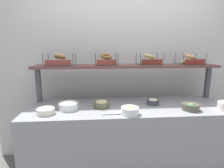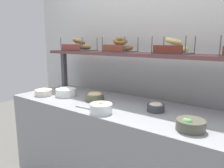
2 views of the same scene
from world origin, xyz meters
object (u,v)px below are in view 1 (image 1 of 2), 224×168
bowl_cream_cheese (68,105)px  bowl_veggie_mix (191,107)px  bowl_fruit_salad (130,111)px  bagel_basket_plain (149,61)px  bowl_potato_salad (46,110)px  bagel_basket_cinnamon_raisin (106,61)px  serving_spoon_near_plate (115,114)px  bagel_basket_sesame (190,61)px  bagel_basket_everything (60,61)px  bowl_hummus (101,104)px  bowl_tuna_salad (153,101)px

bowl_cream_cheese → bowl_veggie_mix: bearing=-5.7°
bowl_fruit_salad → bagel_basket_plain: bagel_basket_plain is taller
bowl_potato_salad → bagel_basket_plain: bagel_basket_plain is taller
bagel_basket_cinnamon_raisin → bowl_cream_cheese: bearing=-140.5°
serving_spoon_near_plate → bagel_basket_sesame: 1.21m
bowl_veggie_mix → bagel_basket_plain: (-0.32, 0.47, 0.44)m
bowl_potato_salad → serving_spoon_near_plate: bearing=-6.1°
bagel_basket_everything → bagel_basket_cinnamon_raisin: 0.54m
serving_spoon_near_plate → bagel_basket_sesame: (0.99, 0.52, 0.47)m
serving_spoon_near_plate → bagel_basket_everything: bearing=139.5°
bowl_cream_cheese → bagel_basket_cinnamon_raisin: size_ratio=0.74×
bowl_fruit_salad → bowl_veggie_mix: size_ratio=0.97×
bagel_basket_everything → bagel_basket_plain: 1.06m
bagel_basket_plain → bagel_basket_sesame: 0.51m
bagel_basket_plain → bowl_veggie_mix: bearing=-55.8°
bowl_fruit_salad → bagel_basket_everything: 0.99m
bowl_hummus → bagel_basket_sesame: bearing=14.7°
bowl_fruit_salad → bowl_tuna_salad: bowl_fruit_salad is taller
bowl_cream_cheese → bagel_basket_everything: size_ratio=0.59×
bowl_cream_cheese → bagel_basket_plain: size_ratio=0.69×
bowl_fruit_salad → bagel_basket_cinnamon_raisin: bagel_basket_cinnamon_raisin is taller
bowl_potato_salad → bagel_basket_plain: (1.14, 0.46, 0.44)m
bowl_fruit_salad → bagel_basket_cinnamon_raisin: size_ratio=0.64×
bowl_potato_salad → bowl_fruit_salad: 0.81m
bowl_hummus → bagel_basket_everything: size_ratio=0.51×
bowl_potato_salad → bagel_basket_plain: size_ratio=0.59×
bowl_hummus → bagel_basket_sesame: size_ratio=0.59×
bowl_potato_salad → bowl_fruit_salad: bowl_fruit_salad is taller
bowl_fruit_salad → bagel_basket_sesame: (0.84, 0.52, 0.44)m
bowl_potato_salad → bowl_tuna_salad: size_ratio=1.25×
bagel_basket_everything → bagel_basket_plain: bearing=1.4°
bowl_hummus → serving_spoon_near_plate: 0.26m
bowl_hummus → bowl_fruit_salad: (0.27, -0.23, -0.00)m
bagel_basket_sesame → bowl_hummus: bearing=-165.3°
bowl_potato_salad → bowl_tuna_salad: (1.13, 0.20, -0.00)m
bowl_tuna_salad → bowl_veggie_mix: 0.39m
bagel_basket_everything → bagel_basket_plain: bagel_basket_everything is taller
bowl_cream_cheese → bagel_basket_everything: 0.55m
bowl_tuna_salad → bowl_hummus: bearing=-175.6°
bagel_basket_cinnamon_raisin → bagel_basket_sesame: (1.04, -0.01, -0.00)m
bowl_fruit_salad → bowl_veggie_mix: bearing=5.9°
bowl_potato_salad → bowl_fruit_salad: size_ratio=0.99×
bagel_basket_sesame → bagel_basket_cinnamon_raisin: bearing=179.6°
bowl_potato_salad → bowl_cream_cheese: size_ratio=0.86×
bowl_hummus → bowl_veggie_mix: size_ratio=0.97×
bowl_hummus → bowl_fruit_salad: bearing=-41.2°
bowl_hummus → serving_spoon_near_plate: (0.12, -0.23, -0.03)m
bowl_potato_salad → bowl_tuna_salad: bearing=10.1°
bowl_fruit_salad → serving_spoon_near_plate: bearing=177.6°
bowl_potato_salad → bagel_basket_sesame: size_ratio=0.59×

